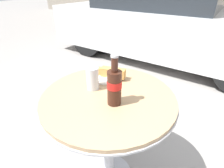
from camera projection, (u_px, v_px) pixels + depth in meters
bistro_table at (109, 115)px, 1.00m from camera, size 0.73×0.73×0.71m
cola_bottle_left at (114, 86)px, 0.82m from camera, size 0.07×0.07×0.25m
drinking_glass at (93, 79)px, 0.96m from camera, size 0.07×0.07×0.13m
lunch_plate_near at (107, 74)px, 1.09m from camera, size 0.23×0.20×0.07m
parked_car at (167, 21)px, 3.12m from camera, size 3.94×1.82×1.35m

